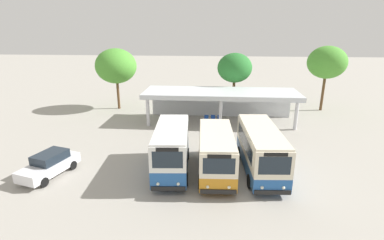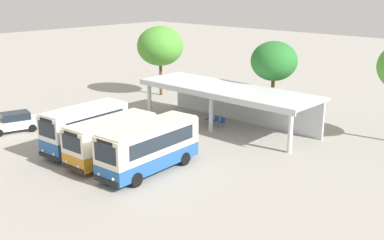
{
  "view_description": "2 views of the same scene",
  "coord_description": "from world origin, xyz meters",
  "views": [
    {
      "loc": [
        -0.84,
        -16.73,
        9.86
      ],
      "look_at": [
        -2.74,
        6.33,
        2.47
      ],
      "focal_mm": 27.19,
      "sensor_mm": 36.0,
      "label": 1
    },
    {
      "loc": [
        24.01,
        -16.8,
        11.82
      ],
      "look_at": [
        1.8,
        7.16,
        2.35
      ],
      "focal_mm": 44.2,
      "sensor_mm": 36.0,
      "label": 2
    }
  ],
  "objects": [
    {
      "name": "waiting_chair_middle_seat",
      "position": [
        -0.34,
        13.26,
        0.52
      ],
      "size": [
        0.45,
        0.45,
        0.86
      ],
      "color": "slate",
      "rests_on": "ground"
    },
    {
      "name": "waiting_chair_end_by_column",
      "position": [
        -1.74,
        13.16,
        0.52
      ],
      "size": [
        0.45,
        0.45,
        0.86
      ],
      "color": "slate",
      "rests_on": "ground"
    },
    {
      "name": "parked_car_flank",
      "position": [
        -12.17,
        0.6,
        0.83
      ],
      "size": [
        2.84,
        4.52,
        1.62
      ],
      "color": "black",
      "rests_on": "ground"
    },
    {
      "name": "roadside_tree_west_of_canopy",
      "position": [
        -13.03,
        18.14,
        5.35
      ],
      "size": [
        4.97,
        4.97,
        7.47
      ],
      "color": "brown",
      "rests_on": "ground"
    },
    {
      "name": "city_bus_middle_cream",
      "position": [
        2.43,
        2.39,
        1.77
      ],
      "size": [
        2.78,
        7.58,
        3.2
      ],
      "color": "black",
      "rests_on": "ground"
    },
    {
      "name": "terminal_canopy",
      "position": [
        -0.27,
        14.34,
        2.62
      ],
      "size": [
        16.3,
        5.11,
        3.4
      ],
      "color": "silver",
      "rests_on": "ground"
    },
    {
      "name": "roadside_tree_behind_canopy",
      "position": [
        1.36,
        18.2,
        5.27
      ],
      "size": [
        4.08,
        4.08,
        7.03
      ],
      "color": "brown",
      "rests_on": "ground"
    },
    {
      "name": "city_bus_nearest_orange",
      "position": [
        -3.81,
        1.85,
        1.83
      ],
      "size": [
        2.71,
        6.68,
        3.31
      ],
      "color": "black",
      "rests_on": "ground"
    },
    {
      "name": "waiting_chair_second_from_end",
      "position": [
        -1.04,
        13.23,
        0.52
      ],
      "size": [
        0.45,
        0.45,
        0.86
      ],
      "color": "slate",
      "rests_on": "ground"
    },
    {
      "name": "ground_plane",
      "position": [
        0.0,
        0.0,
        0.0
      ],
      "size": [
        180.0,
        180.0,
        0.0
      ],
      "primitive_type": "plane",
      "color": "#A39E93"
    },
    {
      "name": "city_bus_second_in_row",
      "position": [
        -0.69,
        1.79,
        1.69
      ],
      "size": [
        2.66,
        6.72,
        3.04
      ],
      "color": "black",
      "rests_on": "ground"
    }
  ]
}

